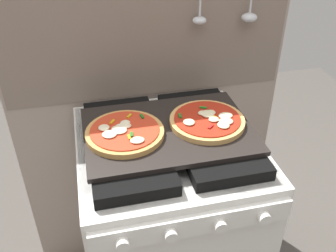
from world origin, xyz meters
name	(u,v)px	position (x,y,z in m)	size (l,w,h in m)	color
kitchen_backsplash	(150,110)	(0.00, 0.33, 0.79)	(1.10, 0.09, 1.55)	gray
stove	(168,227)	(0.00, 0.00, 0.45)	(0.60, 0.64, 0.90)	white
baking_tray	(168,131)	(0.00, 0.00, 0.91)	(0.54, 0.38, 0.02)	black
pizza_left	(124,132)	(-0.14, -0.01, 0.93)	(0.25, 0.25, 0.03)	tan
pizza_right	(207,120)	(0.13, 0.00, 0.93)	(0.25, 0.25, 0.03)	tan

